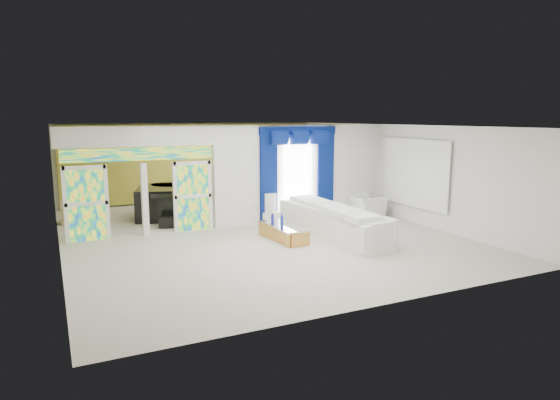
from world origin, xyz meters
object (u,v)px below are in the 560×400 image
armchair (365,206)px  grand_piano (163,202)px  white_sofa (332,223)px  console_table (279,217)px  coffee_table (283,233)px

armchair → grand_piano: bearing=64.8°
white_sofa → console_table: size_ratio=3.64×
white_sofa → grand_piano: 5.88m
grand_piano → coffee_table: bearing=-45.4°
white_sofa → grand_piano: grand_piano is taller
armchair → console_table: bearing=82.8°
coffee_table → grand_piano: (-2.26, 4.35, 0.31)m
console_table → armchair: size_ratio=1.04×
armchair → grand_piano: 6.62m
white_sofa → console_table: 2.30m
coffee_table → grand_piano: 4.91m
coffee_table → armchair: size_ratio=1.58×
white_sofa → console_table: bearing=97.4°
console_table → coffee_table: bearing=-112.6°
armchair → white_sofa: bearing=127.5°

